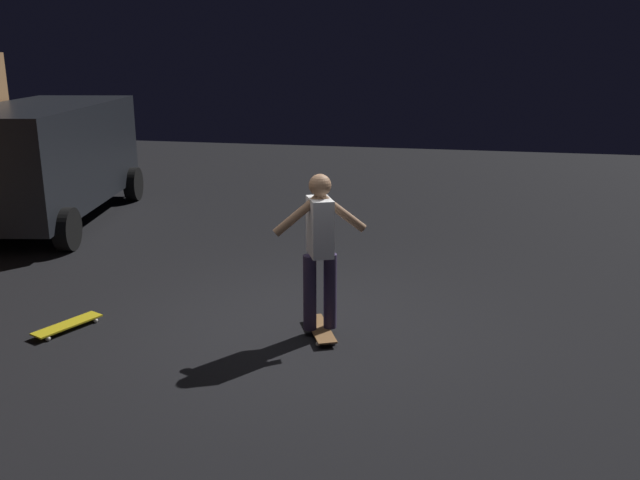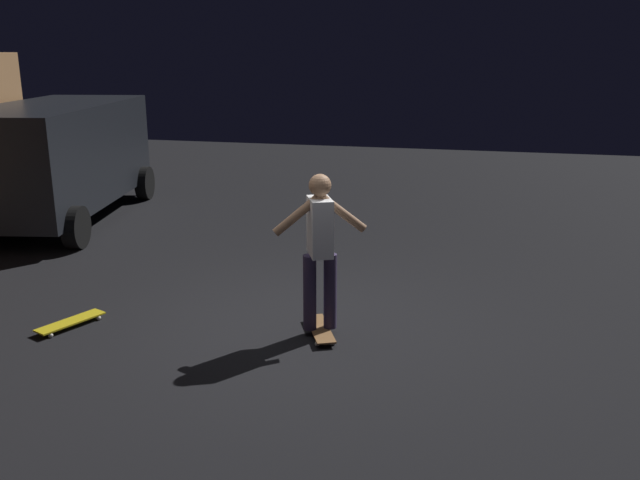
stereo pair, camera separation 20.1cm
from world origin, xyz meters
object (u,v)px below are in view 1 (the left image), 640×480
parked_van (44,156)px  skater (320,241)px  skateboard_spare (67,325)px  skateboard_ridden (320,329)px

parked_van → skater: (-3.81, -5.66, -0.12)m
skateboard_spare → skater: size_ratio=0.48×
skateboard_ridden → skater: size_ratio=0.48×
parked_van → skater: size_ratio=2.92×
skateboard_ridden → skateboard_spare: same height
skater → skateboard_spare: bearing=99.5°
skateboard_spare → skater: (0.45, -2.72, 0.98)m
skateboard_spare → skater: bearing=-80.5°
skateboard_spare → parked_van: bearing=34.6°
parked_van → skateboard_ridden: size_ratio=6.14×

